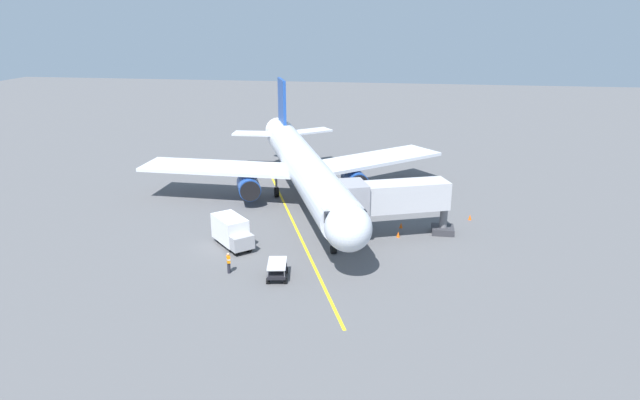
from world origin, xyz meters
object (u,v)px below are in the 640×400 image
Objects in this scene: ground_crew_marshaller at (229,263)px; safety_cone_nose_right at (470,217)px; box_truck_near_nose at (232,232)px; airplane at (304,167)px; baggage_cart_portside at (277,270)px; safety_cone_nose_left at (401,225)px; safety_cone_wing_port at (398,234)px; jet_bridge at (386,198)px.

ground_crew_marshaller reaches higher than safety_cone_nose_right.
ground_crew_marshaller is at bearing 37.32° from safety_cone_nose_right.
ground_crew_marshaller is 0.36× the size of box_truck_near_nose.
box_truck_near_nose is at bearing 72.39° from airplane.
baggage_cart_portside is (-5.21, 5.48, -0.73)m from box_truck_near_nose.
baggage_cart_portside is at bearing 133.55° from box_truck_near_nose.
safety_cone_nose_left is at bearing -137.91° from ground_crew_marshaller.
box_truck_near_nose reaches higher than ground_crew_marshaller.
safety_cone_wing_port is (-14.24, -4.34, -1.11)m from box_truck_near_nose.
baggage_cart_portside is 13.35m from safety_cone_wing_port.
baggage_cart_portside reaches higher than safety_cone_wing_port.
jet_bridge reaches higher than box_truck_near_nose.
baggage_cart_portside is at bearing 175.62° from ground_crew_marshaller.
safety_cone_wing_port is (-9.04, -9.82, -0.38)m from baggage_cart_portside.
airplane is at bearing -9.10° from safety_cone_nose_right.
airplane reaches higher than ground_crew_marshaller.
jet_bridge is 20.54× the size of safety_cone_nose_left.
ground_crew_marshaller is 5.36m from box_truck_near_nose.
safety_cone_wing_port is at bearing 84.81° from safety_cone_nose_left.
airplane is 13.60m from box_truck_near_nose.
box_truck_near_nose is (13.03, 4.05, -2.38)m from jet_bridge.
safety_cone_wing_port is (-12.97, -9.52, -0.61)m from ground_crew_marshaller.
safety_cone_nose_right is at bearing -140.76° from safety_cone_wing_port.
box_truck_near_nose is 8.56× the size of safety_cone_wing_port.
safety_cone_nose_right is 1.00× the size of safety_cone_wing_port.
safety_cone_nose_left is at bearing -95.19° from safety_cone_wing_port.
jet_bridge is 3.70m from safety_cone_wing_port.
jet_bridge is at bearing -141.88° from ground_crew_marshaller.
jet_bridge is 4.05× the size of baggage_cart_portside.
safety_cone_nose_left is (-9.25, -12.22, -0.38)m from baggage_cart_portside.
safety_cone_nose_right is (-6.69, -3.24, 0.00)m from safety_cone_nose_left.
box_truck_near_nose is at bearing 25.26° from safety_cone_nose_right.
safety_cone_nose_right is at bearing -143.86° from jet_bridge.
safety_cone_nose_left and safety_cone_wing_port have the same top height.
safety_cone_nose_left is at bearing -155.02° from box_truck_near_nose.
box_truck_near_nose is 8.56× the size of safety_cone_nose_right.
airplane reaches higher than safety_cone_nose_left.
baggage_cart_portside is at bearing 52.86° from safety_cone_nose_left.
safety_cone_nose_left is (-10.43, 5.98, -3.73)m from airplane.
baggage_cart_portside reaches higher than safety_cone_nose_left.
box_truck_near_nose is 14.93m from safety_cone_wing_port.
ground_crew_marshaller is 3.96m from baggage_cart_portside.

